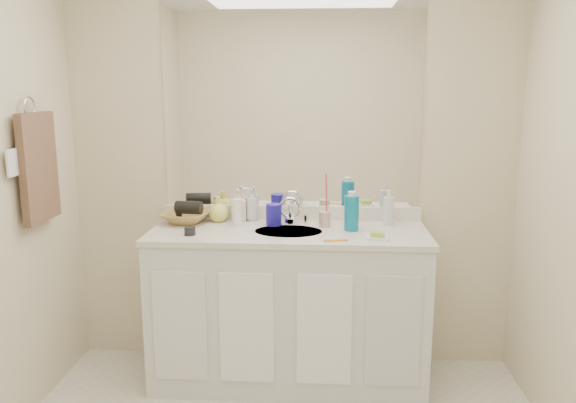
% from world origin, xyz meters
% --- Properties ---
extents(wall_back, '(2.60, 0.02, 2.40)m').
position_xyz_m(wall_back, '(0.00, 1.30, 1.20)').
color(wall_back, beige).
rests_on(wall_back, floor).
extents(vanity_cabinet, '(1.50, 0.55, 0.85)m').
position_xyz_m(vanity_cabinet, '(0.00, 1.02, 0.42)').
color(vanity_cabinet, silver).
rests_on(vanity_cabinet, floor).
extents(countertop, '(1.52, 0.57, 0.03)m').
position_xyz_m(countertop, '(0.00, 1.02, 0.86)').
color(countertop, silver).
rests_on(countertop, vanity_cabinet).
extents(backsplash, '(1.52, 0.03, 0.08)m').
position_xyz_m(backsplash, '(0.00, 1.29, 0.92)').
color(backsplash, white).
rests_on(backsplash, countertop).
extents(sink_basin, '(0.37, 0.37, 0.02)m').
position_xyz_m(sink_basin, '(0.00, 1.00, 0.87)').
color(sink_basin, beige).
rests_on(sink_basin, countertop).
extents(faucet, '(0.02, 0.02, 0.11)m').
position_xyz_m(faucet, '(0.00, 1.18, 0.94)').
color(faucet, silver).
rests_on(faucet, countertop).
extents(mirror, '(1.48, 0.01, 1.20)m').
position_xyz_m(mirror, '(0.00, 1.29, 1.56)').
color(mirror, white).
rests_on(mirror, wall_back).
extents(blue_mug, '(0.12, 0.12, 0.12)m').
position_xyz_m(blue_mug, '(-0.09, 1.13, 0.94)').
color(blue_mug, '#1F17A2').
rests_on(blue_mug, countertop).
extents(tan_cup, '(0.07, 0.07, 0.09)m').
position_xyz_m(tan_cup, '(0.20, 1.11, 0.92)').
color(tan_cup, '#CAA98E').
rests_on(tan_cup, countertop).
extents(toothbrush, '(0.01, 0.04, 0.19)m').
position_xyz_m(toothbrush, '(0.21, 1.11, 1.03)').
color(toothbrush, '#E93D60').
rests_on(toothbrush, tan_cup).
extents(mouthwash_bottle, '(0.08, 0.08, 0.19)m').
position_xyz_m(mouthwash_bottle, '(0.34, 1.05, 0.98)').
color(mouthwash_bottle, '#0C7292').
rests_on(mouthwash_bottle, countertop).
extents(clear_pump_bottle, '(0.06, 0.06, 0.16)m').
position_xyz_m(clear_pump_bottle, '(0.56, 1.18, 0.96)').
color(clear_pump_bottle, silver).
rests_on(clear_pump_bottle, countertop).
extents(soap_dish, '(0.12, 0.10, 0.01)m').
position_xyz_m(soap_dish, '(0.47, 0.87, 0.89)').
color(soap_dish, white).
rests_on(soap_dish, countertop).
extents(green_soap, '(0.08, 0.06, 0.02)m').
position_xyz_m(green_soap, '(0.47, 0.87, 0.90)').
color(green_soap, '#9AC32F').
rests_on(green_soap, soap_dish).
extents(orange_comb, '(0.13, 0.05, 0.01)m').
position_xyz_m(orange_comb, '(0.25, 0.82, 0.88)').
color(orange_comb, orange).
rests_on(orange_comb, countertop).
extents(dark_jar, '(0.07, 0.07, 0.04)m').
position_xyz_m(dark_jar, '(-0.52, 0.89, 0.90)').
color(dark_jar, black).
rests_on(dark_jar, countertop).
extents(extra_white_bottle, '(0.06, 0.06, 0.15)m').
position_xyz_m(extra_white_bottle, '(-0.29, 1.11, 0.96)').
color(extra_white_bottle, white).
rests_on(extra_white_bottle, countertop).
extents(soap_bottle_white, '(0.07, 0.07, 0.18)m').
position_xyz_m(soap_bottle_white, '(-0.23, 1.24, 0.97)').
color(soap_bottle_white, silver).
rests_on(soap_bottle_white, countertop).
extents(soap_bottle_cream, '(0.10, 0.10, 0.19)m').
position_xyz_m(soap_bottle_cream, '(-0.31, 1.23, 0.97)').
color(soap_bottle_cream, '#F8E4CA').
rests_on(soap_bottle_cream, countertop).
extents(soap_bottle_yellow, '(0.13, 0.13, 0.15)m').
position_xyz_m(soap_bottle_yellow, '(-0.42, 1.21, 0.95)').
color(soap_bottle_yellow, '#EDED5C').
rests_on(soap_bottle_yellow, countertop).
extents(wicker_basket, '(0.29, 0.29, 0.06)m').
position_xyz_m(wicker_basket, '(-0.60, 1.16, 0.91)').
color(wicker_basket, olive).
rests_on(wicker_basket, countertop).
extents(hair_dryer, '(0.16, 0.09, 0.08)m').
position_xyz_m(hair_dryer, '(-0.58, 1.16, 0.97)').
color(hair_dryer, black).
rests_on(hair_dryer, wicker_basket).
extents(towel_ring, '(0.01, 0.11, 0.11)m').
position_xyz_m(towel_ring, '(-1.27, 0.77, 1.55)').
color(towel_ring, silver).
rests_on(towel_ring, wall_left).
extents(hand_towel, '(0.04, 0.32, 0.55)m').
position_xyz_m(hand_towel, '(-1.25, 0.77, 1.25)').
color(hand_towel, '#453025').
rests_on(hand_towel, towel_ring).
extents(switch_plate, '(0.01, 0.08, 0.13)m').
position_xyz_m(switch_plate, '(-1.27, 0.57, 1.30)').
color(switch_plate, white).
rests_on(switch_plate, wall_left).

